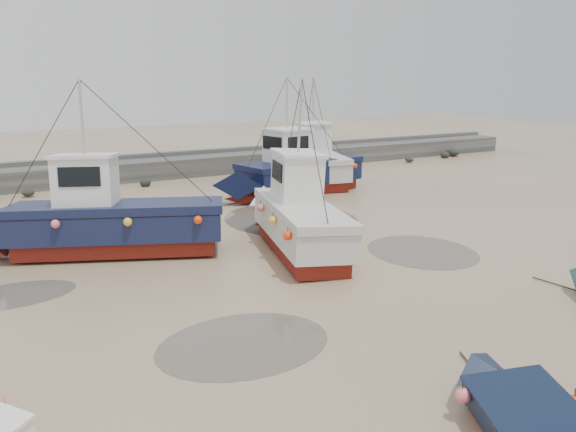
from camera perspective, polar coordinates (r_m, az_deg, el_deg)
name	(u,v)px	position (r m, az deg, el deg)	size (l,w,h in m)	color
ground	(350,293)	(17.16, 6.30, -7.74)	(120.00, 120.00, 0.00)	tan
seawall	(150,169)	(36.62, -13.83, 4.68)	(60.00, 4.92, 1.50)	#5E5E59
puddle_a	(244,344)	(14.07, -4.53, -12.79)	(4.36, 4.36, 0.01)	#585147
puddle_b	(422,251)	(21.48, 13.46, -3.51)	(3.86, 3.86, 0.01)	#585147
puddle_c	(10,296)	(18.74, -26.41, -7.27)	(3.74, 3.74, 0.01)	#585147
puddle_d	(290,218)	(25.67, 0.23, -0.24)	(5.96, 5.96, 0.01)	#585147
dinghy_1	(539,426)	(11.08, 24.11, -18.88)	(3.25, 5.52, 1.43)	maroon
cabin_boat_0	(99,219)	(21.40, -18.61, -0.28)	(10.46, 5.79, 6.22)	maroon
cabin_boat_1	(295,214)	(20.80, 0.73, 0.20)	(3.99, 9.42, 6.22)	maroon
cabin_boat_2	(292,171)	(30.60, 0.43, 4.63)	(10.43, 4.19, 6.22)	maroon
cabin_boat_3	(315,160)	(34.04, 2.75, 5.68)	(4.28, 8.90, 6.22)	maroon
person	(82,250)	(22.40, -20.17, -3.29)	(0.68, 0.45, 1.87)	#1E283E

